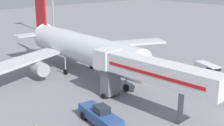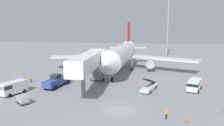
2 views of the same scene
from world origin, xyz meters
name	(u,v)px [view 1 (image 1 of 2)]	position (x,y,z in m)	size (l,w,h in m)	color
airplane_at_gate	(80,48)	(-3.10, 29.54, 4.85)	(43.50, 39.15, 14.42)	silver
jet_bridge	(145,71)	(-6.99, 9.99, 5.56)	(3.85, 19.94, 7.38)	silver
pushback_tug	(100,116)	(-14.49, 10.53, 1.25)	(3.49, 7.72, 2.73)	#2D4C8E
belt_loader_truck	(187,83)	(4.60, 10.78, 0.76)	(3.58, 6.57, 3.09)	white
service_van_far_left	(208,69)	(13.32, 12.08, 1.20)	(3.84, 5.65, 2.09)	white
safety_cone_alpha	(194,64)	(16.76, 17.08, 0.26)	(0.34, 0.34, 0.52)	black
safety_cone_bravo	(140,82)	(0.51, 17.48, 0.33)	(0.44, 0.44, 0.67)	black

